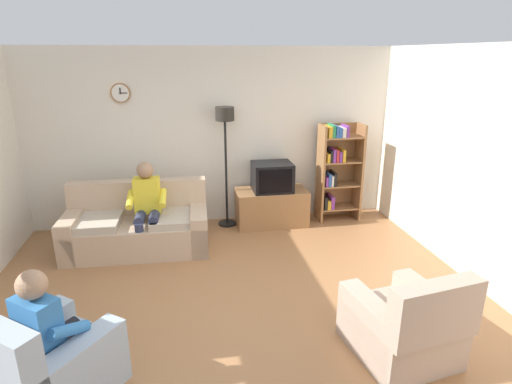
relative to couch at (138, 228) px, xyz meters
The scene contains 12 objects.
ground_plane 2.07m from the couch, 55.67° to the right, with size 12.00×12.00×0.00m, color #9E6B42.
back_wall_assembly 1.83m from the couch, 39.92° to the left, with size 6.20×0.17×2.70m.
right_wall 4.48m from the couch, 22.87° to the right, with size 0.12×5.80×2.70m, color silver.
couch is the anchor object (origin of this frame).
tv_stand 2.08m from the couch, 15.54° to the left, with size 1.10×0.56×0.57m.
tv 2.13m from the couch, 14.89° to the left, with size 0.60×0.49×0.44m.
bookshelf 3.18m from the couch, 11.54° to the left, with size 0.68×0.36×1.56m.
floor_lamp 1.85m from the couch, 26.69° to the left, with size 0.28×0.28×1.85m.
armchair_near_window 2.66m from the couch, 99.77° to the right, with size 1.17×1.19×0.90m.
armchair_near_bookshelf 3.64m from the couch, 46.35° to the right, with size 0.93×1.00×0.90m.
person_on_couch 0.43m from the couch, 33.92° to the right, with size 0.52×0.55×1.24m.
person_in_left_armchair 2.60m from the couch, 98.84° to the right, with size 0.62×0.64×1.12m.
Camera 1 is at (-0.48, -3.79, 2.58)m, focal length 29.29 mm.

